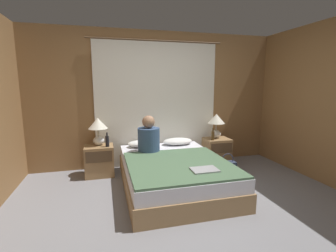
{
  "coord_description": "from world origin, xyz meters",
  "views": [
    {
      "loc": [
        -0.97,
        -2.63,
        1.54
      ],
      "look_at": [
        0.0,
        1.06,
        0.88
      ],
      "focal_mm": 26.0,
      "sensor_mm": 36.0,
      "label": 1
    }
  ],
  "objects": [
    {
      "name": "ground_plane",
      "position": [
        0.0,
        0.0,
        0.0
      ],
      "size": [
        16.0,
        16.0,
        0.0
      ],
      "primitive_type": "plane",
      "color": "gray"
    },
    {
      "name": "wall_back",
      "position": [
        0.0,
        1.9,
        1.25
      ],
      "size": [
        4.72,
        0.06,
        2.5
      ],
      "color": "olive",
      "rests_on": "ground_plane"
    },
    {
      "name": "curtain_panel",
      "position": [
        0.0,
        1.84,
        1.16
      ],
      "size": [
        2.49,
        0.02,
        2.33
      ],
      "color": "white",
      "rests_on": "ground_plane"
    },
    {
      "name": "bed",
      "position": [
        0.0,
        0.75,
        0.21
      ],
      "size": [
        1.47,
        2.08,
        0.43
      ],
      "color": "#99754C",
      "rests_on": "ground_plane"
    },
    {
      "name": "nightstand_left",
      "position": [
        -1.09,
        1.5,
        0.26
      ],
      "size": [
        0.47,
        0.4,
        0.52
      ],
      "color": "#937047",
      "rests_on": "ground_plane"
    },
    {
      "name": "nightstand_right",
      "position": [
        1.09,
        1.5,
        0.26
      ],
      "size": [
        0.47,
        0.4,
        0.52
      ],
      "color": "#937047",
      "rests_on": "ground_plane"
    },
    {
      "name": "lamp_left",
      "position": [
        -1.09,
        1.56,
        0.83
      ],
      "size": [
        0.32,
        0.32,
        0.47
      ],
      "color": "silver",
      "rests_on": "nightstand_left"
    },
    {
      "name": "lamp_right",
      "position": [
        1.09,
        1.56,
        0.83
      ],
      "size": [
        0.32,
        0.32,
        0.47
      ],
      "color": "silver",
      "rests_on": "nightstand_right"
    },
    {
      "name": "pillow_left",
      "position": [
        -0.32,
        1.58,
        0.49
      ],
      "size": [
        0.55,
        0.33,
        0.12
      ],
      "color": "white",
      "rests_on": "bed"
    },
    {
      "name": "pillow_right",
      "position": [
        0.32,
        1.58,
        0.49
      ],
      "size": [
        0.55,
        0.33,
        0.12
      ],
      "color": "white",
      "rests_on": "bed"
    },
    {
      "name": "blanket_on_bed",
      "position": [
        0.0,
        0.46,
        0.45
      ],
      "size": [
        1.41,
        1.44,
        0.03
      ],
      "color": "#4C6B4C",
      "rests_on": "bed"
    },
    {
      "name": "person_left_in_bed",
      "position": [
        -0.29,
        1.21,
        0.68
      ],
      "size": [
        0.36,
        0.36,
        0.61
      ],
      "color": "#38517A",
      "rests_on": "bed"
    },
    {
      "name": "beer_bottle_on_left_stand",
      "position": [
        -0.95,
        1.41,
        0.61
      ],
      "size": [
        0.06,
        0.06,
        0.24
      ],
      "color": "black",
      "rests_on": "nightstand_left"
    },
    {
      "name": "beer_bottle_on_right_stand",
      "position": [
        0.95,
        1.41,
        0.6
      ],
      "size": [
        0.06,
        0.06,
        0.22
      ],
      "color": "#513819",
      "rests_on": "nightstand_right"
    },
    {
      "name": "laptop_on_bed",
      "position": [
        0.23,
        0.1,
        0.47
      ],
      "size": [
        0.34,
        0.24,
        0.02
      ],
      "color": "#9EA0A5",
      "rests_on": "blanket_on_bed"
    },
    {
      "name": "handbag_on_floor",
      "position": [
        1.08,
        1.06,
        0.11
      ],
      "size": [
        0.3,
        0.15,
        0.35
      ],
      "color": "#333D56",
      "rests_on": "ground_plane"
    }
  ]
}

